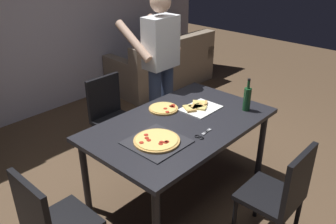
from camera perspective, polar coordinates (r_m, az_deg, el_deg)
ground_plane at (r=3.51m, az=1.85°, el=-12.54°), size 12.00×12.00×0.00m
back_wall at (r=4.91m, az=-22.40°, el=14.99°), size 6.40×0.10×2.80m
dining_table at (r=3.13m, az=2.03°, el=-2.77°), size 1.68×1.02×0.75m
chair_near_camera at (r=2.80m, az=18.04°, el=-12.40°), size 0.42×0.42×0.90m
chair_far_side at (r=3.85m, az=-9.32°, el=-0.09°), size 0.42×0.42×0.90m
chair_left_end at (r=2.56m, az=-18.65°, el=-16.68°), size 0.42×0.42×0.90m
couch at (r=5.80m, az=-0.73°, el=7.14°), size 1.74×0.94×0.85m
person_serving_pizza at (r=3.86m, az=-1.32°, el=8.12°), size 0.55×0.54×1.75m
pepperoni_pizza_on_tray at (r=2.78m, az=-1.86°, el=-4.77°), size 0.43×0.43×0.04m
pizza_slices_on_towel at (r=3.35m, az=5.01°, el=0.78°), size 0.36×0.29×0.03m
wine_bottle at (r=3.35m, az=12.81°, el=2.17°), size 0.07×0.07×0.32m
kitchen_scissors at (r=2.90m, az=5.55°, el=-3.77°), size 0.19×0.09×0.01m
second_pizza_plain at (r=3.32m, az=-0.73°, el=0.58°), size 0.28×0.28×0.03m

